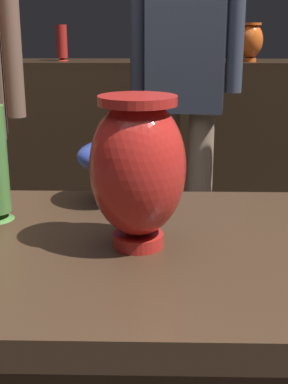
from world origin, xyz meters
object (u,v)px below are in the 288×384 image
(vase_centerpiece, at_px, (138,167))
(shelf_vase_center, at_px, (155,48))
(shelf_vase_right, at_px, (250,40))
(vase_left_accent, at_px, (116,158))
(visitor_center_back, at_px, (186,72))
(shelf_vase_left, at_px, (62,43))

(vase_centerpiece, xyz_separation_m, shelf_vase_center, (0.02, 2.25, 0.11))
(shelf_vase_center, height_order, shelf_vase_right, shelf_vase_right)
(vase_centerpiece, relative_size, vase_left_accent, 1.57)
(shelf_vase_center, distance_m, shelf_vase_right, 0.53)
(visitor_center_back, bearing_deg, shelf_vase_left, -42.99)
(vase_centerpiece, relative_size, visitor_center_back, 0.16)
(shelf_vase_left, relative_size, visitor_center_back, 0.12)
(vase_centerpiece, bearing_deg, vase_left_accent, 102.80)
(shelf_vase_center, relative_size, shelf_vase_right, 0.56)
(shelf_vase_right, bearing_deg, shelf_vase_center, 167.76)
(shelf_vase_left, height_order, shelf_vase_right, shelf_vase_right)
(shelf_vase_right, distance_m, visitor_center_back, 0.84)
(vase_centerpiece, distance_m, visitor_center_back, 1.41)
(visitor_center_back, bearing_deg, vase_left_accent, 87.35)
(shelf_vase_center, bearing_deg, shelf_vase_left, -174.08)
(vase_left_accent, height_order, visitor_center_back, visitor_center_back)
(vase_left_accent, height_order, shelf_vase_right, shelf_vase_right)
(vase_left_accent, relative_size, visitor_center_back, 0.10)
(shelf_vase_left, bearing_deg, vase_left_accent, -77.24)
(vase_centerpiece, bearing_deg, shelf_vase_center, 89.46)
(vase_left_accent, relative_size, shelf_vase_center, 1.50)
(vase_centerpiece, bearing_deg, visitor_center_back, 83.74)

